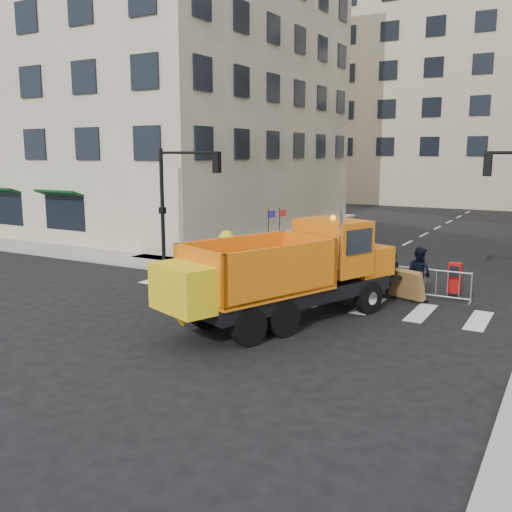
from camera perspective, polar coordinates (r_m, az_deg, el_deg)
The scene contains 12 objects.
ground at distance 16.35m, azimuth -3.60°, elevation -8.26°, with size 120.00×120.00×0.00m, color black.
sidewalk_back at distance 23.65m, azimuth 7.73°, elevation -2.32°, with size 64.00×5.00×0.15m, color gray.
building_left at distance 44.27m, azimuth -11.86°, elevation 20.23°, with size 24.00×22.00×26.00m, color tan.
building_far at distance 65.86m, azimuth 22.84°, elevation 15.43°, with size 30.00×18.00×24.00m, color #C0B393.
traffic_light_left at distance 26.41m, azimuth -9.34°, elevation 4.73°, with size 0.18×0.18×5.40m, color black.
crowd_barriers at distance 23.02m, azimuth 5.19°, elevation -1.40°, with size 12.60×0.60×1.10m, color #9EA0A5, non-canonical shape.
plow_truck at distance 17.53m, azimuth 3.02°, elevation -1.46°, with size 5.71×9.74×3.68m.
cop_a at distance 21.20m, azimuth 13.38°, elevation -1.84°, with size 0.62×0.40×1.69m, color black.
cop_b at distance 20.93m, azimuth 15.97°, elevation -1.75°, with size 0.95×0.74×1.95m, color black.
cop_c at distance 21.44m, azimuth 11.19°, elevation -1.58°, with size 1.01×0.42×1.72m, color black.
worker at distance 23.79m, azimuth -2.94°, elevation 0.32°, with size 1.21×0.69×1.87m, color yellow.
newspaper_box at distance 22.05m, azimuth 19.27°, elevation -2.06°, with size 0.45×0.40×1.10m, color #9A0D0B.
Camera 1 is at (8.52, -12.96, 5.19)m, focal length 40.00 mm.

